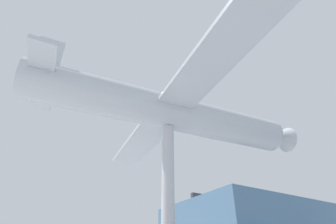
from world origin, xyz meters
TOP-DOWN VIEW (x-y plane):
  - support_pylon_central at (0.00, 0.00)m, footprint 0.56×0.56m
  - suspended_airplane at (0.03, 0.25)m, footprint 15.67×15.21m

SIDE VIEW (x-z plane):
  - support_pylon_central at x=0.00m, z-range 0.00..7.63m
  - suspended_airplane at x=0.03m, z-range 6.85..10.21m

